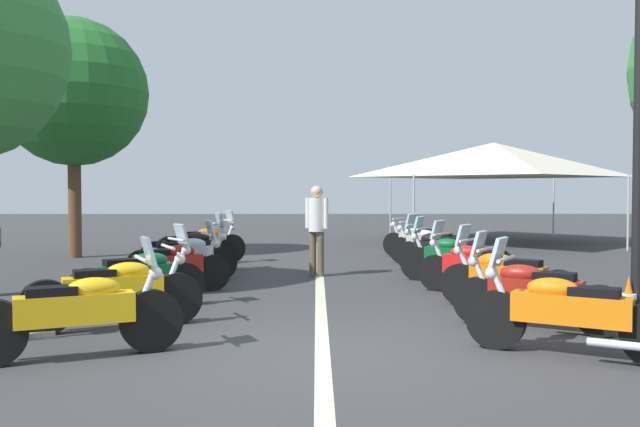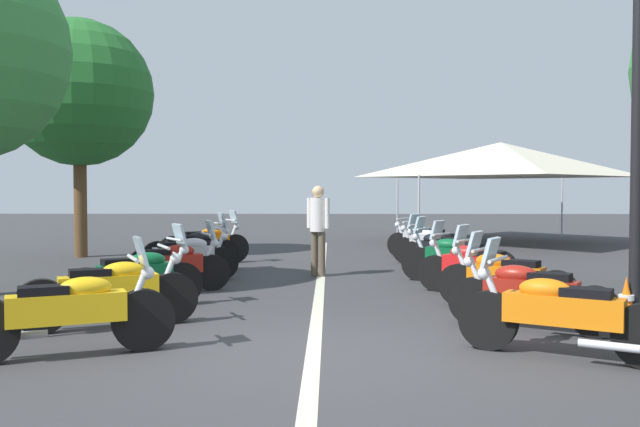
{
  "view_description": "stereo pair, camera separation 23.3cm",
  "coord_description": "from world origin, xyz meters",
  "views": [
    {
      "loc": [
        -7.0,
        0.06,
        1.72
      ],
      "look_at": [
        4.98,
        0.0,
        1.29
      ],
      "focal_mm": 38.35,
      "sensor_mm": 36.0,
      "label": 1
    },
    {
      "loc": [
        -7.0,
        -0.17,
        1.72
      ],
      "look_at": [
        4.98,
        0.0,
        1.29
      ],
      "focal_mm": 38.35,
      "sensor_mm": 36.0,
      "label": 2
    }
  ],
  "objects": [
    {
      "name": "motorcycle_left_row_6",
      "position": [
        8.5,
        2.67,
        0.48
      ],
      "size": [
        1.21,
        1.93,
        1.22
      ],
      "rotation": [
        0.0,
        0.0,
        -1.04
      ],
      "color": "black",
      "rests_on": "ground_plane"
    },
    {
      "name": "motorcycle_left_row_5",
      "position": [
        7.04,
        2.67,
        0.47
      ],
      "size": [
        1.03,
        1.9,
        1.22
      ],
      "rotation": [
        0.0,
        0.0,
        -1.13
      ],
      "color": "black",
      "rests_on": "ground_plane"
    },
    {
      "name": "motorcycle_right_row_5",
      "position": [
        7.09,
        -2.47,
        0.46
      ],
      "size": [
        1.29,
        1.72,
        1.19
      ],
      "rotation": [
        0.0,
        0.0,
        0.95
      ],
      "color": "black",
      "rests_on": "ground_plane"
    },
    {
      "name": "motorcycle_left_row_2",
      "position": [
        2.68,
        2.58,
        0.47
      ],
      "size": [
        1.2,
        1.76,
        1.21
      ],
      "rotation": [
        0.0,
        0.0,
        -1.0
      ],
      "color": "black",
      "rests_on": "ground_plane"
    },
    {
      "name": "bystander_0",
      "position": [
        6.4,
        0.06,
        1.05
      ],
      "size": [
        0.34,
        0.45,
        1.78
      ],
      "rotation": [
        0.0,
        0.0,
        2.54
      ],
      "color": "brown",
      "rests_on": "ground_plane"
    },
    {
      "name": "lane_centre_stripe",
      "position": [
        4.84,
        0.0,
        0.0
      ],
      "size": [
        19.88,
        0.16,
        0.01
      ],
      "primitive_type": "cube",
      "color": "beige",
      "rests_on": "ground_plane"
    },
    {
      "name": "traffic_cone_0",
      "position": [
        1.69,
        -3.94,
        0.29
      ],
      "size": [
        0.36,
        0.36,
        0.61
      ],
      "color": "orange",
      "rests_on": "ground_plane"
    },
    {
      "name": "event_tent",
      "position": [
        14.81,
        -5.6,
        2.65
      ],
      "size": [
        6.61,
        6.61,
        3.2
      ],
      "color": "beige",
      "rests_on": "ground_plane"
    },
    {
      "name": "motorcycle_left_row_4",
      "position": [
        5.58,
        2.52,
        0.45
      ],
      "size": [
        1.06,
        1.94,
        0.99
      ],
      "rotation": [
        0.0,
        0.0,
        -1.13
      ],
      "color": "black",
      "rests_on": "ground_plane"
    },
    {
      "name": "motorcycle_right_row_7",
      "position": [
        9.88,
        -2.52,
        0.45
      ],
      "size": [
        1.3,
        1.81,
        0.99
      ],
      "rotation": [
        0.0,
        0.0,
        0.97
      ],
      "color": "black",
      "rests_on": "ground_plane"
    },
    {
      "name": "motorcycle_right_row_0",
      "position": [
        -0.09,
        -2.5,
        0.46
      ],
      "size": [
        1.21,
        1.94,
        1.2
      ],
      "rotation": [
        0.0,
        0.0,
        1.05
      ],
      "color": "black",
      "rests_on": "ground_plane"
    },
    {
      "name": "motorcycle_left_row_3",
      "position": [
        4.22,
        2.48,
        0.46
      ],
      "size": [
        1.01,
        1.97,
        1.19
      ],
      "rotation": [
        0.0,
        0.0,
        -1.17
      ],
      "color": "black",
      "rests_on": "ground_plane"
    },
    {
      "name": "motorcycle_left_row_0",
      "position": [
        -0.13,
        2.47,
        0.47
      ],
      "size": [
        1.08,
        2.04,
        1.22
      ],
      "rotation": [
        0.0,
        0.0,
        -1.14
      ],
      "color": "black",
      "rests_on": "ground_plane"
    },
    {
      "name": "motorcycle_right_row_4",
      "position": [
        5.45,
        -2.47,
        0.47
      ],
      "size": [
        1.18,
        1.96,
        1.21
      ],
      "rotation": [
        0.0,
        0.0,
        1.07
      ],
      "color": "black",
      "rests_on": "ground_plane"
    },
    {
      "name": "motorcycle_right_row_2",
      "position": [
        2.64,
        -2.63,
        0.46
      ],
      "size": [
        1.26,
        1.74,
        1.2
      ],
      "rotation": [
        0.0,
        0.0,
        0.97
      ],
      "color": "black",
      "rests_on": "ground_plane"
    },
    {
      "name": "ground_plane",
      "position": [
        0.0,
        0.0,
        0.0
      ],
      "size": [
        80.0,
        80.0,
        0.0
      ],
      "primitive_type": "plane",
      "color": "#38383A"
    },
    {
      "name": "roadside_tree_0",
      "position": [
        10.09,
        6.11,
        4.11
      ],
      "size": [
        3.67,
        3.67,
        5.96
      ],
      "color": "brown",
      "rests_on": "ground_plane"
    },
    {
      "name": "motorcycle_left_row_1",
      "position": [
        1.32,
        2.53,
        0.46
      ],
      "size": [
        1.12,
        2.05,
        1.01
      ],
      "rotation": [
        0.0,
        0.0,
        -1.13
      ],
      "color": "black",
      "rests_on": "ground_plane"
    },
    {
      "name": "motorcycle_right_row_6",
      "position": [
        8.43,
        -2.51,
        0.45
      ],
      "size": [
        1.24,
        1.81,
        0.98
      ],
      "rotation": [
        0.0,
        0.0,
        1.0
      ],
      "color": "black",
      "rests_on": "ground_plane"
    },
    {
      "name": "motorcycle_right_row_3",
      "position": [
        4.09,
        -2.52,
        0.46
      ],
      "size": [
        1.26,
        1.75,
        1.19
      ],
      "rotation": [
        0.0,
        0.0,
        0.97
      ],
      "color": "black",
      "rests_on": "ground_plane"
    },
    {
      "name": "motorcycle_right_row_1",
      "position": [
        1.26,
        -2.57,
        0.46
      ],
      "size": [
        1.18,
        1.84,
        1.19
      ],
      "rotation": [
        0.0,
        0.0,
        1.04
      ],
      "color": "black",
      "rests_on": "ground_plane"
    },
    {
      "name": "street_lamp_twin_globe",
      "position": [
        1.75,
        -4.07,
        3.35
      ],
      "size": [
        0.32,
        1.22,
        4.91
      ],
      "color": "black",
      "rests_on": "ground_plane"
    }
  ]
}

